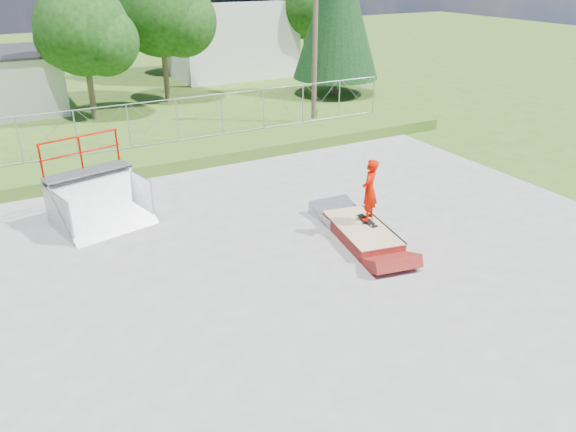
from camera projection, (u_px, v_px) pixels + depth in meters
name	position (u px, v px, depth m)	size (l,w,h in m)	color
ground	(304.00, 258.00, 15.35)	(120.00, 120.00, 0.00)	#395F1B
concrete_pad	(304.00, 257.00, 15.34)	(20.00, 16.00, 0.04)	gray
grass_berm	(187.00, 153.00, 22.83)	(24.00, 3.00, 0.50)	#395F1B
grind_box	(362.00, 233.00, 16.27)	(1.82, 2.99, 0.42)	maroon
quarter_pipe	(99.00, 186.00, 16.69)	(2.60, 2.20, 2.60)	gray
flat_bank_ramp	(339.00, 212.00, 17.59)	(1.37, 1.47, 0.42)	gray
skateboard	(367.00, 221.00, 16.41)	(0.22, 0.80, 0.02)	black
skater	(369.00, 192.00, 16.03)	(0.66, 0.44, 1.82)	red
chain_link_fence	(177.00, 120.00, 23.15)	(20.00, 0.06, 1.80)	#A0A2A9
gable_house	(228.00, 18.00, 38.44)	(8.40, 6.08, 8.94)	silver
utility_pole	(315.00, 40.00, 26.54)	(0.24, 0.24, 8.00)	brown
tree_left_near	(89.00, 33.00, 27.07)	(4.76, 4.48, 6.65)	brown
tree_center	(166.00, 12.00, 30.37)	(5.44, 5.12, 7.60)	brown
tree_right_far	(311.00, 6.00, 38.70)	(5.10, 4.80, 7.12)	brown
tree_back_mid	(167.00, 21.00, 38.36)	(4.08, 3.84, 5.70)	brown
conifer_tree	(338.00, 6.00, 32.05)	(5.04, 5.04, 9.10)	brown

